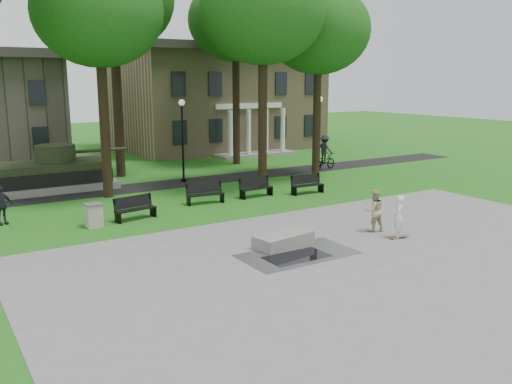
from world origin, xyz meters
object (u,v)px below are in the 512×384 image
Objects in this scene: skateboarder at (398,217)px; cyclist at (324,156)px; concrete_block at (284,240)px; friend_watching at (374,210)px; park_bench_0 at (135,207)px; trash_bin at (94,215)px.

cyclist reaches higher than skateboarder.
cyclist is (7.70, 13.72, 0.11)m from skateboarder.
skateboarder is (4.16, -1.46, 0.58)m from concrete_block.
concrete_block is 1.32× the size of friend_watching.
park_bench_0 is (-15.01, -5.77, -0.41)m from cyclist.
cyclist is at bearing -107.62° from friend_watching.
friend_watching is at bearing -35.88° from trash_bin.
concrete_block is 2.29× the size of trash_bin.
park_bench_0 is (-3.15, 6.49, 0.28)m from concrete_block.
friend_watching reaches higher than skateboarder.
concrete_block is at bearing -62.70° from skateboarder.
cyclist is 17.89m from trash_bin.
cyclist reaches higher than friend_watching.
trash_bin is at bearing 177.29° from park_bench_0.
park_bench_0 is at bearing -90.79° from skateboarder.
cyclist is (11.86, 12.26, 0.69)m from concrete_block.
friend_watching is 1.73× the size of trash_bin.
skateboarder is 0.97× the size of friend_watching.
skateboarder is at bearing -19.29° from concrete_block.
cyclist is at bearing 45.95° from concrete_block.
friend_watching is 0.73× the size of cyclist.
friend_watching is at bearing -4.31° from concrete_block.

